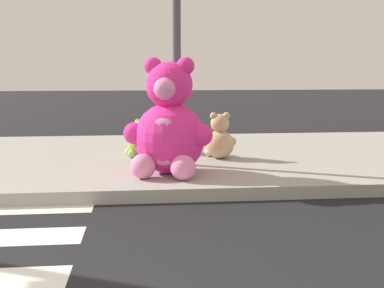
# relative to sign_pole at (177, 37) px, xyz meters

# --- Properties ---
(sidewalk) EXTENTS (28.00, 4.40, 0.15)m
(sidewalk) POSITION_rel_sign_pole_xyz_m (-1.00, 0.80, -1.77)
(sidewalk) COLOR #9E9B93
(sidewalk) RESTS_ON ground_plane
(sign_pole) EXTENTS (0.56, 0.11, 3.20)m
(sign_pole) POSITION_rel_sign_pole_xyz_m (0.00, 0.00, 0.00)
(sign_pole) COLOR #4C4C51
(sign_pole) RESTS_ON sidewalk
(plush_pink_large) EXTENTS (1.07, 1.01, 1.43)m
(plush_pink_large) POSITION_rel_sign_pole_xyz_m (-0.14, -0.59, -1.13)
(plush_pink_large) COLOR #F22D93
(plush_pink_large) RESTS_ON sidewalk
(plush_tan) EXTENTS (0.52, 0.46, 0.67)m
(plush_tan) POSITION_rel_sign_pole_xyz_m (0.64, 0.40, -1.43)
(plush_tan) COLOR tan
(plush_tan) RESTS_ON sidewalk
(plush_lime) EXTENTS (0.39, 0.41, 0.55)m
(plush_lime) POSITION_rel_sign_pole_xyz_m (-0.53, 0.66, -1.48)
(plush_lime) COLOR #8CD133
(plush_lime) RESTS_ON sidewalk
(plush_brown) EXTENTS (0.36, 0.35, 0.49)m
(plush_brown) POSITION_rel_sign_pole_xyz_m (0.18, 0.83, -1.50)
(plush_brown) COLOR olive
(plush_brown) RESTS_ON sidewalk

